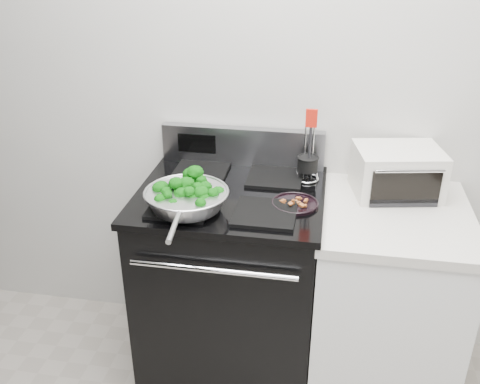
% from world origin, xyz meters
% --- Properties ---
extents(back_wall, '(4.00, 0.02, 2.70)m').
position_xyz_m(back_wall, '(0.00, 1.75, 1.35)').
color(back_wall, beige).
rests_on(back_wall, ground).
extents(gas_range, '(0.79, 0.69, 1.13)m').
position_xyz_m(gas_range, '(-0.30, 1.41, 0.49)').
color(gas_range, black).
rests_on(gas_range, floor).
extents(counter, '(0.62, 0.68, 0.92)m').
position_xyz_m(counter, '(0.39, 1.41, 0.46)').
color(counter, white).
rests_on(counter, floor).
extents(skillet, '(0.34, 0.53, 0.07)m').
position_xyz_m(skillet, '(-0.44, 1.22, 1.00)').
color(skillet, silver).
rests_on(skillet, gas_range).
extents(broccoli_pile, '(0.26, 0.26, 0.09)m').
position_xyz_m(broccoli_pile, '(-0.44, 1.23, 1.02)').
color(broccoli_pile, black).
rests_on(broccoli_pile, skillet).
extents(bacon_plate, '(0.19, 0.19, 0.04)m').
position_xyz_m(bacon_plate, '(-0.02, 1.34, 0.97)').
color(bacon_plate, black).
rests_on(bacon_plate, gas_range).
extents(utensil_holder, '(0.11, 0.11, 0.33)m').
position_xyz_m(utensil_holder, '(0.01, 1.59, 1.01)').
color(utensil_holder, silver).
rests_on(utensil_holder, gas_range).
extents(toaster_oven, '(0.40, 0.33, 0.20)m').
position_xyz_m(toaster_oven, '(0.39, 1.59, 1.02)').
color(toaster_oven, beige).
rests_on(toaster_oven, counter).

